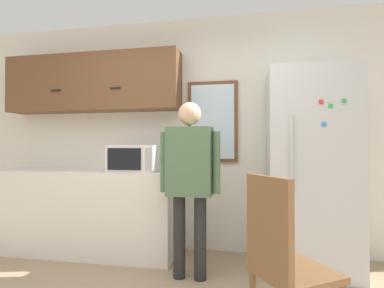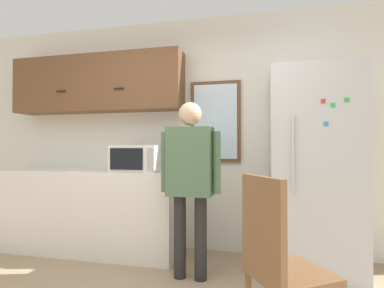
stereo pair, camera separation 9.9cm
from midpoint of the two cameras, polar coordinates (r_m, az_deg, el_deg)
name	(u,v)px [view 1 (the left image)]	position (r m, az deg, el deg)	size (l,w,h in m)	color
back_wall	(188,133)	(3.54, -1.57, 2.03)	(6.00, 0.06, 2.70)	silver
counter	(85,211)	(3.71, -20.52, -11.83)	(2.14, 0.63, 0.92)	silver
upper_cabinets	(92,83)	(3.86, -19.15, 10.84)	(2.14, 0.33, 0.67)	brown
microwave	(136,158)	(3.28, -11.53, -2.70)	(0.51, 0.41, 0.28)	white
person	(190,172)	(2.72, -1.49, -5.31)	(0.56, 0.23, 1.59)	black
refrigerator	(310,169)	(3.13, 20.79, -4.55)	(0.81, 0.70, 1.93)	silver
chair	(283,258)	(1.87, 15.39, -20.18)	(0.56, 0.56, 1.02)	brown
window	(213,122)	(3.46, 3.14, 4.25)	(0.57, 0.05, 0.93)	brown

